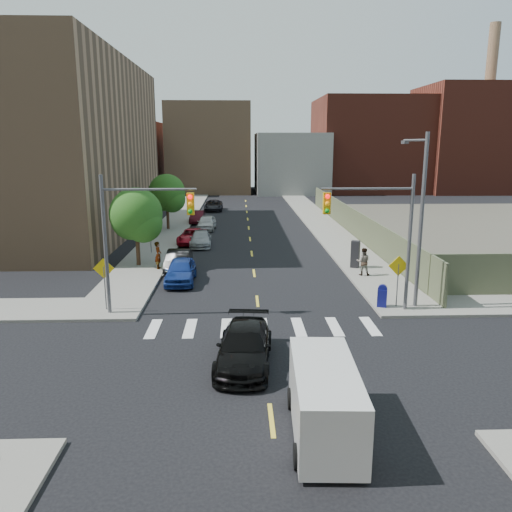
{
  "coord_description": "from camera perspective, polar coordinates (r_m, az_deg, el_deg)",
  "views": [
    {
      "loc": [
        -0.96,
        -18.04,
        8.48
      ],
      "look_at": [
        0.01,
        10.37,
        2.0
      ],
      "focal_mm": 35.0,
      "sensor_mm": 36.0,
      "label": 1
    }
  ],
  "objects": [
    {
      "name": "parked_car_silver",
      "position": [
        42.0,
        -6.34,
        1.98
      ],
      "size": [
        1.91,
        4.37,
        1.25
      ],
      "primitive_type": "imported",
      "rotation": [
        0.0,
        0.0,
        0.04
      ],
      "color": "#93969A",
      "rests_on": "ground"
    },
    {
      "name": "signal_nw",
      "position": [
        24.88,
        -13.6,
        3.34
      ],
      "size": [
        4.59,
        0.3,
        7.0
      ],
      "color": "#59595E",
      "rests_on": "ground"
    },
    {
      "name": "building_nw",
      "position": [
        52.45,
        -26.12,
        11.04
      ],
      "size": [
        22.0,
        30.0,
        16.0
      ],
      "primitive_type": "cube",
      "color": "#8C6B4C",
      "rests_on": "ground"
    },
    {
      "name": "bg_bldg_center",
      "position": [
        88.57,
        3.92,
        10.56
      ],
      "size": [
        12.0,
        16.0,
        10.0
      ],
      "primitive_type": "cube",
      "color": "gray",
      "rests_on": "ground"
    },
    {
      "name": "bg_bldg_fareast",
      "position": [
        96.28,
        22.45,
        12.21
      ],
      "size": [
        14.0,
        16.0,
        18.0
      ],
      "primitive_type": "cube",
      "color": "#592319",
      "rests_on": "ground"
    },
    {
      "name": "sidewalk_ne",
      "position": [
        60.76,
        6.33,
        4.81
      ],
      "size": [
        3.5,
        73.0,
        0.15
      ],
      "primitive_type": "cube",
      "color": "gray",
      "rests_on": "ground"
    },
    {
      "name": "black_sedan",
      "position": [
        19.7,
        -1.34,
        -10.32
      ],
      "size": [
        2.51,
        5.23,
        1.47
      ],
      "primitive_type": "imported",
      "rotation": [
        0.0,
        0.0,
        -0.09
      ],
      "color": "black",
      "rests_on": "ground"
    },
    {
      "name": "bg_bldg_east",
      "position": [
        92.93,
        12.65,
        12.24
      ],
      "size": [
        18.0,
        18.0,
        16.0
      ],
      "primitive_type": "cube",
      "color": "#592319",
      "rests_on": "ground"
    },
    {
      "name": "smokestack",
      "position": [
        98.12,
        24.91,
        14.92
      ],
      "size": [
        1.8,
        1.8,
        28.0
      ],
      "primitive_type": "cylinder",
      "color": "#8C6B4C",
      "rests_on": "ground"
    },
    {
      "name": "parked_car_blue",
      "position": [
        31.16,
        -8.61,
        -1.67
      ],
      "size": [
        1.85,
        4.43,
        1.5
      ],
      "primitive_type": "imported",
      "rotation": [
        0.0,
        0.0,
        0.02
      ],
      "color": "navy",
      "rests_on": "ground"
    },
    {
      "name": "ground",
      "position": [
        19.96,
        1.02,
        -12.3
      ],
      "size": [
        160.0,
        160.0,
        0.0
      ],
      "primitive_type": "plane",
      "color": "black",
      "rests_on": "ground"
    },
    {
      "name": "parked_car_maroon",
      "position": [
        54.17,
        -6.73,
        4.44
      ],
      "size": [
        1.42,
        3.96,
        1.3
      ],
      "primitive_type": "imported",
      "rotation": [
        0.0,
        0.0,
        -0.01
      ],
      "color": "#3C0C14",
      "rests_on": "ground"
    },
    {
      "name": "parked_car_grey",
      "position": [
        63.99,
        -4.89,
        5.79
      ],
      "size": [
        2.24,
        4.86,
        1.35
      ],
      "primitive_type": "imported",
      "rotation": [
        0.0,
        0.0,
        -0.0
      ],
      "color": "black",
      "rests_on": "ground"
    },
    {
      "name": "bg_bldg_midwest",
      "position": [
        90.19,
        -5.27,
        12.17
      ],
      "size": [
        14.0,
        16.0,
        15.0
      ],
      "primitive_type": "cube",
      "color": "#8C6B4C",
      "rests_on": "ground"
    },
    {
      "name": "bg_bldg_west",
      "position": [
        90.55,
        -15.67,
        10.81
      ],
      "size": [
        14.0,
        18.0,
        12.0
      ],
      "primitive_type": "cube",
      "color": "#592319",
      "rests_on": "ground"
    },
    {
      "name": "parked_car_red",
      "position": [
        43.14,
        -7.28,
        2.26
      ],
      "size": [
        2.51,
        4.74,
        1.27
      ],
      "primitive_type": "imported",
      "rotation": [
        0.0,
        0.0,
        -0.09
      ],
      "color": "#A31021",
      "rests_on": "ground"
    },
    {
      "name": "sidewalk_nw",
      "position": [
        60.51,
        -8.4,
        4.72
      ],
      "size": [
        3.5,
        73.0,
        0.15
      ],
      "primitive_type": "cube",
      "color": "gray",
      "rests_on": "ground"
    },
    {
      "name": "cargo_van",
      "position": [
        15.44,
        7.79,
        -15.7
      ],
      "size": [
        2.15,
        4.79,
        2.16
      ],
      "rotation": [
        0.0,
        0.0,
        -0.05
      ],
      "color": "silver",
      "rests_on": "ground"
    },
    {
      "name": "fence_north",
      "position": [
        47.79,
        10.87,
        3.91
      ],
      "size": [
        0.12,
        44.0,
        2.5
      ],
      "primitive_type": "cube",
      "color": "#575E42",
      "rests_on": "ground"
    },
    {
      "name": "signal_ne",
      "position": [
        25.34,
        14.02,
        3.48
      ],
      "size": [
        4.59,
        0.3,
        7.0
      ],
      "color": "#59595E",
      "rests_on": "ground"
    },
    {
      "name": "parked_car_white",
      "position": [
        49.79,
        -5.67,
        3.82
      ],
      "size": [
        1.93,
        4.33,
        1.45
      ],
      "primitive_type": "imported",
      "rotation": [
        0.0,
        0.0,
        -0.05
      ],
      "color": "silver",
      "rests_on": "ground"
    },
    {
      "name": "pedestrian_east",
      "position": [
        32.63,
        12.16,
        -0.63
      ],
      "size": [
        0.97,
        0.81,
        1.78
      ],
      "primitive_type": "imported",
      "rotation": [
        0.0,
        0.0,
        2.98
      ],
      "color": "gray",
      "rests_on": "sidewalk_ne"
    },
    {
      "name": "tree_west_near",
      "position": [
        35.16,
        -13.52,
        4.31
      ],
      "size": [
        3.66,
        3.64,
        5.52
      ],
      "color": "#332114",
      "rests_on": "ground"
    },
    {
      "name": "tree_west_far",
      "position": [
        49.84,
        -10.14,
        6.88
      ],
      "size": [
        3.66,
        3.64,
        5.52
      ],
      "color": "#332114",
      "rests_on": "ground"
    },
    {
      "name": "warn_sign_ne",
      "position": [
        26.67,
        15.95,
        -1.74
      ],
      "size": [
        1.06,
        0.06,
        2.83
      ],
      "color": "#59595E",
      "rests_on": "ground"
    },
    {
      "name": "pedestrian_west",
      "position": [
        34.2,
        -11.11,
        0.09
      ],
      "size": [
        0.47,
        0.69,
        1.85
      ],
      "primitive_type": "imported",
      "rotation": [
        0.0,
        0.0,
        1.61
      ],
      "color": "gray",
      "rests_on": "sidewalk_nw"
    },
    {
      "name": "streetlight_ne",
      "position": [
        26.77,
        18.16,
        5.21
      ],
      "size": [
        0.25,
        3.7,
        9.0
      ],
      "color": "#59595E",
      "rests_on": "ground"
    },
    {
      "name": "warn_sign_nw",
      "position": [
        26.29,
        -16.97,
        -2.01
      ],
      "size": [
        1.06,
        0.06,
        2.83
      ],
      "color": "#59595E",
      "rests_on": "ground"
    },
    {
      "name": "warn_sign_midwest",
      "position": [
        39.19,
        -11.99,
        3.03
      ],
      "size": [
        1.06,
        0.06,
        2.83
      ],
      "color": "#59595E",
      "rests_on": "ground"
    },
    {
      "name": "payphone",
      "position": [
        34.55,
        11.27,
        0.21
      ],
      "size": [
        0.69,
        0.64,
        1.85
      ],
      "primitive_type": "cube",
      "rotation": [
        0.0,
        0.0,
        -0.43
      ],
      "color": "black",
      "rests_on": "sidewalk_ne"
    },
    {
      "name": "parked_car_black",
      "position": [
        33.88,
        -8.86,
        -0.58
      ],
      "size": [
        1.55,
        4.31,
        1.42
      ],
      "primitive_type": "imported",
      "rotation": [
        0.0,
        0.0,
        -0.01
      ],
      "color": "black",
      "rests_on": "ground"
    },
    {
      "name": "mailbox",
      "position": [
        26.71,
        14.23,
        -4.45
      ],
      "size": [
        0.58,
        0.5,
        1.19
      ],
      "rotation": [
        0.0,
        0.0,
        -0.32
      ],
      "color": "#0F115B",
      "rests_on": "sidewalk_ne"
    }
  ]
}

